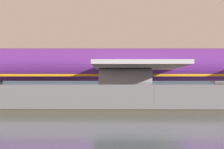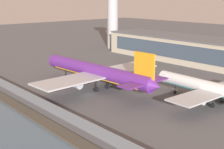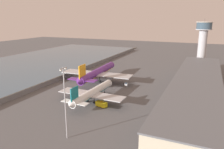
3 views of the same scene
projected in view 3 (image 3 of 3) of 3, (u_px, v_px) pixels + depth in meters
name	position (u px, v px, depth m)	size (l,w,h in m)	color
ground_plane	(87.00, 81.00, 133.13)	(500.00, 500.00, 0.00)	#565659
waterfront_lagoon	(3.00, 70.00, 161.04)	(320.00, 98.00, 0.01)	slate
shoreline_seawall	(59.00, 77.00, 141.13)	(320.00, 3.00, 0.50)	#474238
perimeter_fence	(65.00, 76.00, 139.08)	(280.00, 0.10, 2.70)	slate
cargo_jet_purple	(98.00, 73.00, 132.81)	(50.53, 43.67, 13.82)	#602889
passenger_jet_white_teal	(92.00, 93.00, 99.88)	(37.27, 31.79, 11.02)	white
baggage_tug	(126.00, 84.00, 124.68)	(3.53, 2.49, 1.80)	white
ops_van	(101.00, 104.00, 94.68)	(3.37, 5.57, 2.48)	yellow
control_tower	(203.00, 41.00, 156.80)	(11.64, 11.64, 37.34)	#ADADB2
terminal_building	(196.00, 89.00, 101.06)	(116.39, 20.78, 10.79)	#BCB299
apron_light_mast_apron_west	(65.00, 100.00, 67.03)	(3.20, 0.40, 23.28)	#A8A8AD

